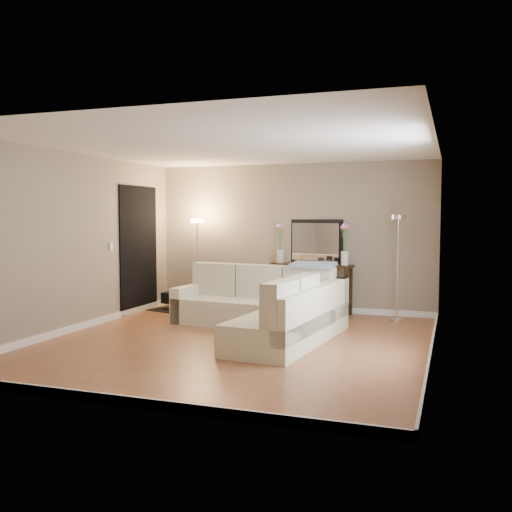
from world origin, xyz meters
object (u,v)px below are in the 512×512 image
(sectional_sofa, at_px, (268,309))
(console_table, at_px, (307,285))
(floor_lamp_unlit, at_px, (398,246))
(floor_lamp_lit, at_px, (197,245))

(sectional_sofa, bearing_deg, console_table, 85.79)
(console_table, relative_size, floor_lamp_unlit, 0.85)
(floor_lamp_lit, height_order, floor_lamp_unlit, floor_lamp_unlit)
(console_table, height_order, floor_lamp_unlit, floor_lamp_unlit)
(sectional_sofa, relative_size, console_table, 1.92)
(floor_lamp_lit, xyz_separation_m, floor_lamp_unlit, (3.55, -0.09, 0.05))
(floor_lamp_lit, relative_size, floor_lamp_unlit, 0.96)
(sectional_sofa, distance_m, floor_lamp_unlit, 2.44)
(console_table, xyz_separation_m, floor_lamp_lit, (-2.01, -0.17, 0.66))
(floor_lamp_lit, bearing_deg, console_table, 4.70)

